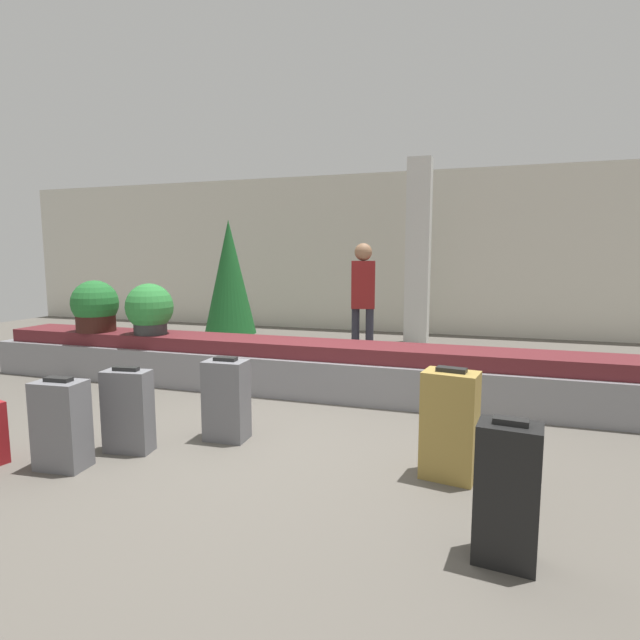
{
  "coord_description": "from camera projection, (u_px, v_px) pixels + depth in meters",
  "views": [
    {
      "loc": [
        1.69,
        -3.67,
        1.54
      ],
      "look_at": [
        0.0,
        1.56,
        0.84
      ],
      "focal_mm": 28.0,
      "sensor_mm": 36.0,
      "label": 1
    }
  ],
  "objects": [
    {
      "name": "suitcase_2",
      "position": [
        226.0,
        400.0,
        4.19
      ],
      "size": [
        0.36,
        0.25,
        0.71
      ],
      "rotation": [
        0.0,
        0.0,
        0.04
      ],
      "color": "slate",
      "rests_on": "ground_plane"
    },
    {
      "name": "potted_plant_0",
      "position": [
        95.0,
        307.0,
        6.36
      ],
      "size": [
        0.58,
        0.58,
        0.65
      ],
      "color": "#381914",
      "rests_on": "carousel"
    },
    {
      "name": "suitcase_3",
      "position": [
        507.0,
        493.0,
        2.49
      ],
      "size": [
        0.33,
        0.25,
        0.75
      ],
      "rotation": [
        0.0,
        0.0,
        -0.12
      ],
      "color": "black",
      "rests_on": "ground_plane"
    },
    {
      "name": "suitcase_1",
      "position": [
        450.0,
        425.0,
        3.45
      ],
      "size": [
        0.4,
        0.3,
        0.79
      ],
      "rotation": [
        0.0,
        0.0,
        -0.17
      ],
      "color": "#A3843D",
      "rests_on": "ground_plane"
    },
    {
      "name": "pillar",
      "position": [
        418.0,
        253.0,
        8.68
      ],
      "size": [
        0.4,
        0.4,
        3.2
      ],
      "color": "silver",
      "rests_on": "ground_plane"
    },
    {
      "name": "decorated_tree",
      "position": [
        229.0,
        277.0,
        8.79
      ],
      "size": [
        0.91,
        0.91,
        2.18
      ],
      "color": "#4C331E",
      "rests_on": "ground_plane"
    },
    {
      "name": "potted_plant_1",
      "position": [
        150.0,
        309.0,
        6.12
      ],
      "size": [
        0.58,
        0.58,
        0.63
      ],
      "color": "#2D2D2D",
      "rests_on": "carousel"
    },
    {
      "name": "suitcase_0",
      "position": [
        61.0,
        425.0,
        3.62
      ],
      "size": [
        0.37,
        0.26,
        0.68
      ],
      "rotation": [
        0.0,
        0.0,
        0.08
      ],
      "color": "slate",
      "rests_on": "ground_plane"
    },
    {
      "name": "suitcase_4",
      "position": [
        128.0,
        411.0,
        3.93
      ],
      "size": [
        0.39,
        0.22,
        0.68
      ],
      "rotation": [
        0.0,
        0.0,
        0.13
      ],
      "color": "slate",
      "rests_on": "ground_plane"
    },
    {
      "name": "back_wall",
      "position": [
        394.0,
        253.0,
        10.05
      ],
      "size": [
        18.0,
        0.06,
        3.2
      ],
      "color": "beige",
      "rests_on": "ground_plane"
    },
    {
      "name": "traveler_0",
      "position": [
        363.0,
        293.0,
        6.86
      ],
      "size": [
        0.36,
        0.26,
        1.72
      ],
      "rotation": [
        0.0,
        0.0,
        -2.88
      ],
      "color": "#282833",
      "rests_on": "ground_plane"
    },
    {
      "name": "ground_plane",
      "position": [
        263.0,
        441.0,
        4.18
      ],
      "size": [
        18.0,
        18.0,
        0.0
      ],
      "primitive_type": "plane",
      "color": "#59544C"
    },
    {
      "name": "carousel",
      "position": [
        320.0,
        369.0,
        5.61
      ],
      "size": [
        8.66,
        0.75,
        0.59
      ],
      "color": "gray",
      "rests_on": "ground_plane"
    }
  ]
}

